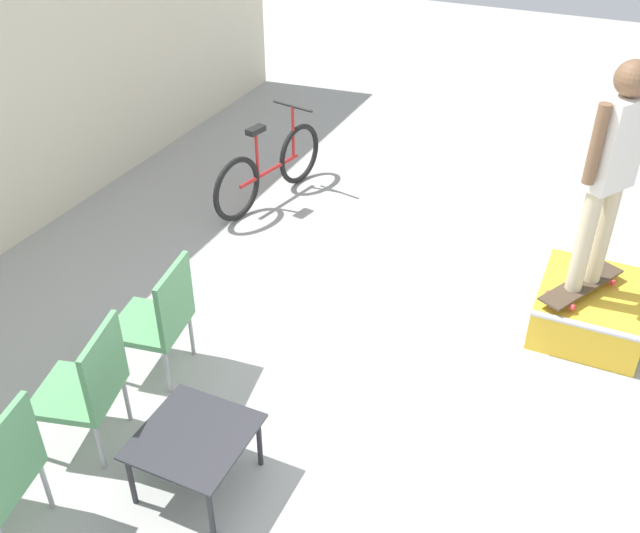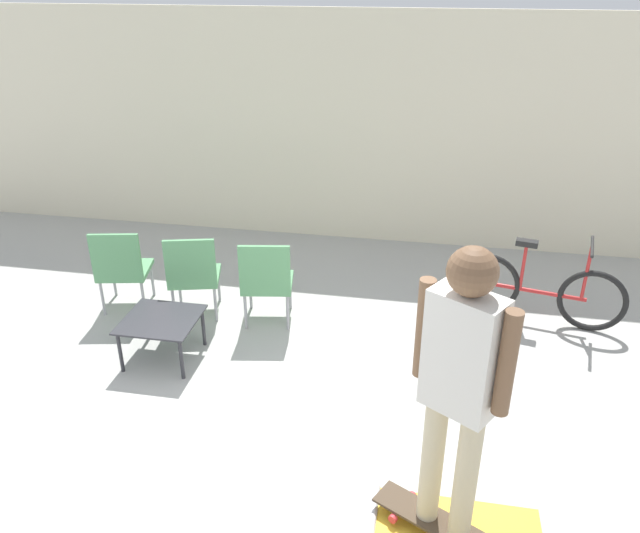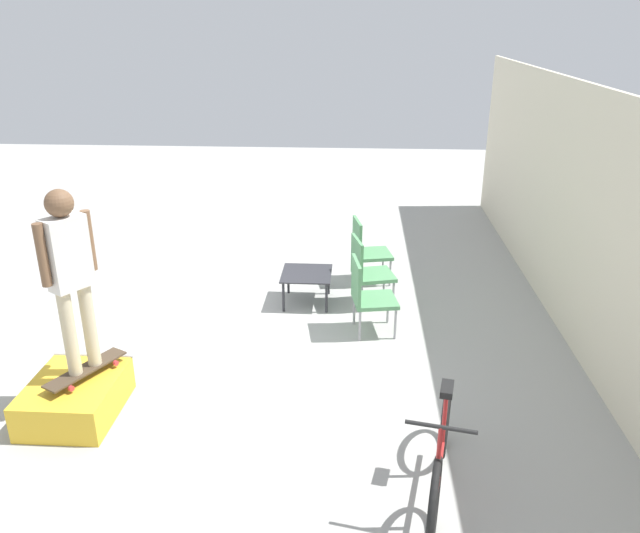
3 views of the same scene
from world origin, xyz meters
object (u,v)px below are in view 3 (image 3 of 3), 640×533
patio_chair_center (367,269)px  patio_chair_right (367,293)px  skateboard_on_ramp (86,369)px  coffee_table (307,277)px  bicycle (440,455)px  person_skater (69,267)px  skate_ramp_box (75,397)px  patio_chair_left (366,248)px

patio_chair_center → patio_chair_right: (0.80, -0.00, 0.00)m
skateboard_on_ramp → patio_chair_right: patio_chair_right is taller
coffee_table → bicycle: 3.90m
skateboard_on_ramp → person_skater: person_skater is taller
skate_ramp_box → coffee_table: (-2.75, 2.08, 0.20)m
skate_ramp_box → patio_chair_right: bearing=123.5°
skateboard_on_ramp → patio_chair_right: 3.34m
coffee_table → patio_chair_right: bearing=44.7°
person_skater → bicycle: person_skater is taller
patio_chair_right → bicycle: bearing=-178.0°
skateboard_on_ramp → bicycle: bearing=101.2°
coffee_table → patio_chair_center: bearing=88.3°
coffee_table → patio_chair_left: size_ratio=0.73×
bicycle → patio_chair_center: bearing=-159.4°
skate_ramp_box → patio_chair_right: 3.50m
patio_chair_left → bicycle: patio_chair_left is taller
skate_ramp_box → patio_chair_left: size_ratio=1.09×
person_skater → coffee_table: 3.51m
person_skater → patio_chair_left: person_skater is taller
skate_ramp_box → patio_chair_right: size_ratio=1.09×
skateboard_on_ramp → coffee_table: 3.31m
patio_chair_left → patio_chair_right: bearing=168.3°
patio_chair_left → patio_chair_center: same height
skate_ramp_box → patio_chair_center: bearing=133.1°
patio_chair_left → patio_chair_right: 1.62m
skate_ramp_box → coffee_table: 3.45m
person_skater → patio_chair_center: size_ratio=1.88×
patio_chair_center → bicycle: bearing=174.6°
skate_ramp_box → skateboard_on_ramp: skateboard_on_ramp is taller
skate_ramp_box → patio_chair_center: 3.99m
coffee_table → bicycle: (3.64, 1.39, -0.02)m
patio_chair_left → bicycle: 4.47m
skateboard_on_ramp → patio_chair_left: bearing=168.5°
person_skater → patio_chair_left: 4.55m
coffee_table → bicycle: size_ratio=0.41×
patio_chair_center → bicycle: patio_chair_center is taller
patio_chair_center → patio_chair_right: size_ratio=1.00×
patio_chair_center → skate_ramp_box: bearing=118.7°
patio_chair_right → person_skater: bearing=113.6°
coffee_table → patio_chair_left: 1.15m
coffee_table → skate_ramp_box: bearing=-37.2°
skateboard_on_ramp → patio_chair_left: size_ratio=0.90×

